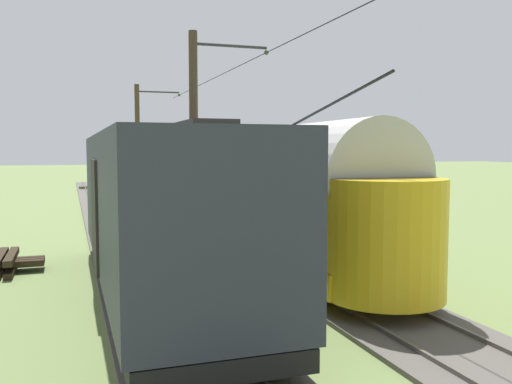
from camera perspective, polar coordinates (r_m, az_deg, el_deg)
ground_plane at (r=21.56m, az=-7.40°, el=-5.15°), size 220.00×220.00×0.00m
track_streetcar_siding at (r=22.36m, az=-2.12°, el=-4.63°), size 2.80×80.00×0.18m
track_adjacent_siding at (r=21.54m, az=-13.22°, el=-5.10°), size 2.80×80.00×0.18m
vintage_streetcar at (r=18.59m, az=1.15°, el=0.37°), size 2.65×17.32×5.05m
boxcar_adjacent at (r=13.55m, az=-10.16°, el=-1.65°), size 2.96×12.61×3.85m
catenary_pole_foreground at (r=33.07m, az=-12.06°, el=4.80°), size 2.71×0.28×7.35m
catenary_pole_mid_near at (r=17.95m, az=-6.26°, el=5.22°), size 2.71×0.28×7.35m
overhead_wire_run at (r=19.51m, az=0.23°, el=13.97°), size 2.51×34.64×0.18m
spare_tie_stack at (r=17.79m, az=-24.99°, el=-6.71°), size 2.40×2.40×0.54m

